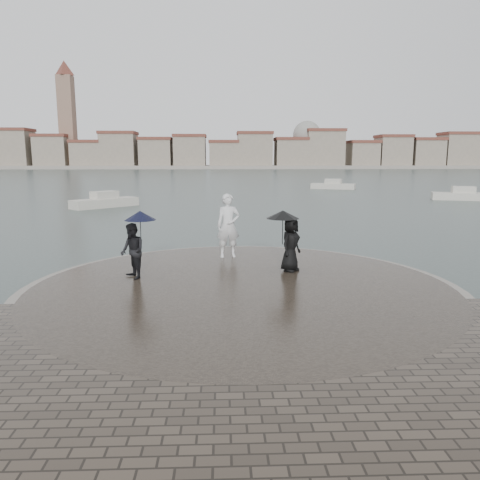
{
  "coord_description": "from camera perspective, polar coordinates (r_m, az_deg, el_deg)",
  "views": [
    {
      "loc": [
        -0.53,
        -9.42,
        3.96
      ],
      "look_at": [
        0.0,
        4.8,
        1.45
      ],
      "focal_mm": 35.0,
      "sensor_mm": 36.0,
      "label": 1
    }
  ],
  "objects": [
    {
      "name": "ground",
      "position": [
        10.24,
        1.03,
        -12.77
      ],
      "size": [
        400.0,
        400.0,
        0.0
      ],
      "primitive_type": "plane",
      "color": "#2B3835",
      "rests_on": "ground"
    },
    {
      "name": "far_skyline",
      "position": [
        170.24,
        -4.15,
        10.55
      ],
      "size": [
        260.0,
        20.0,
        37.0
      ],
      "color": "gray",
      "rests_on": "ground"
    },
    {
      "name": "visitor_left",
      "position": [
        14.35,
        -12.78,
        -0.35
      ],
      "size": [
        1.22,
        1.1,
        2.04
      ],
      "color": "black",
      "rests_on": "quay_tip"
    },
    {
      "name": "kerb_ring",
      "position": [
        13.48,
        0.21,
        -6.37
      ],
      "size": [
        12.5,
        12.5,
        0.32
      ],
      "primitive_type": "cylinder",
      "color": "gray",
      "rests_on": "ground"
    },
    {
      "name": "quay_tip",
      "position": [
        13.47,
        0.21,
        -6.29
      ],
      "size": [
        11.9,
        11.9,
        0.36
      ],
      "primitive_type": "cylinder",
      "color": "#2D261E",
      "rests_on": "ground"
    },
    {
      "name": "statue",
      "position": [
        17.0,
        -1.44,
        1.75
      ],
      "size": [
        0.91,
        0.65,
        2.32
      ],
      "primitive_type": "imported",
      "rotation": [
        0.0,
        0.0,
        0.12
      ],
      "color": "white",
      "rests_on": "quay_tip"
    },
    {
      "name": "boats",
      "position": [
        47.96,
        8.85,
        5.61
      ],
      "size": [
        37.57,
        25.71,
        1.5
      ],
      "color": "beige",
      "rests_on": "ground"
    },
    {
      "name": "visitor_right",
      "position": [
        14.99,
        5.93,
        0.46
      ],
      "size": [
        1.27,
        1.15,
        1.95
      ],
      "color": "black",
      "rests_on": "quay_tip"
    }
  ]
}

